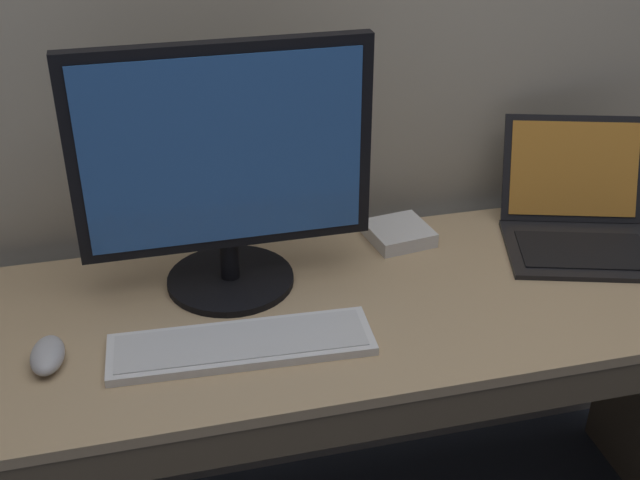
% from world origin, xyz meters
% --- Properties ---
extents(desk, '(1.59, 0.57, 0.75)m').
position_xyz_m(desk, '(0.00, -0.01, 0.49)').
color(desk, tan).
rests_on(desk, ground).
extents(laptop_black, '(0.39, 0.41, 0.23)m').
position_xyz_m(laptop_black, '(0.50, 0.12, 0.80)').
color(laptop_black, black).
rests_on(laptop_black, desk).
extents(external_monitor, '(0.55, 0.25, 0.49)m').
position_xyz_m(external_monitor, '(-0.26, 0.10, 1.00)').
color(external_monitor, black).
rests_on(external_monitor, desk).
extents(wired_keyboard, '(0.47, 0.15, 0.02)m').
position_xyz_m(wired_keyboard, '(-0.27, -0.10, 0.76)').
color(wired_keyboard, white).
rests_on(wired_keyboard, desk).
extents(computer_mouse, '(0.06, 0.11, 0.04)m').
position_xyz_m(computer_mouse, '(-0.60, -0.07, 0.77)').
color(computer_mouse, '#B7B7BC').
rests_on(computer_mouse, desk).
extents(external_drive_box, '(0.14, 0.14, 0.03)m').
position_xyz_m(external_drive_box, '(0.12, 0.20, 0.76)').
color(external_drive_box, silver).
rests_on(external_drive_box, desk).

